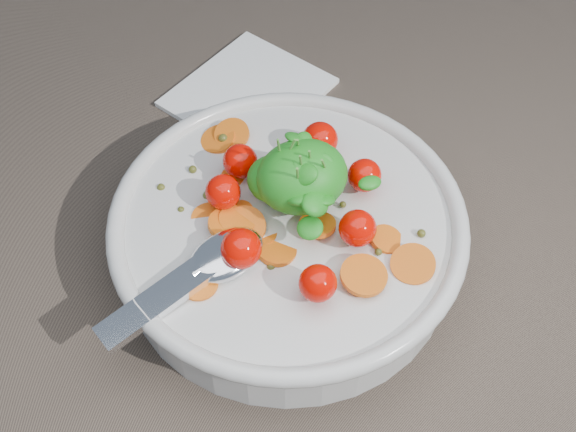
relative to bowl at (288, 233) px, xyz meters
name	(u,v)px	position (x,y,z in m)	size (l,w,h in m)	color
ground	(271,277)	(-0.02, -0.02, -0.04)	(6.00, 6.00, 0.00)	brown
bowl	(288,233)	(0.00, 0.00, 0.00)	(0.33, 0.31, 0.13)	silver
napkin	(248,92)	(0.04, 0.22, -0.03)	(0.15, 0.14, 0.01)	white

